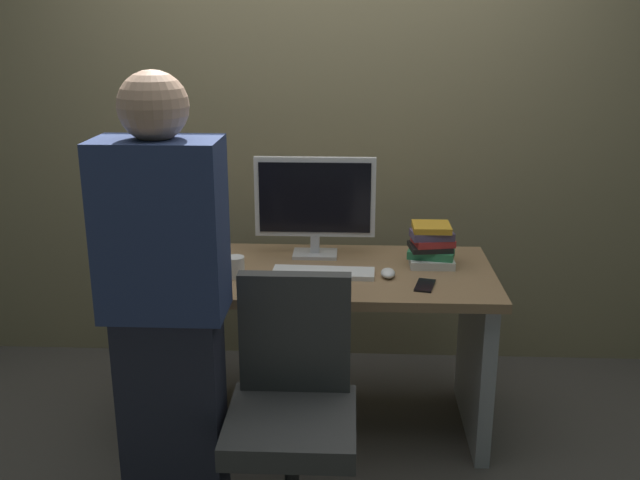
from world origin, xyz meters
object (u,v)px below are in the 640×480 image
(person_at_desk, at_px, (167,316))
(keyboard, at_px, (323,273))
(book_stack, at_px, (431,246))
(mouse, at_px, (388,273))
(office_chair, at_px, (293,425))
(monitor, at_px, (315,201))
(desk, at_px, (321,319))
(cell_phone, at_px, (425,285))
(cup_near_keyboard, at_px, (235,267))
(cup_by_monitor, at_px, (202,247))

(person_at_desk, distance_m, keyboard, 0.84)
(book_stack, bearing_deg, mouse, -139.86)
(person_at_desk, distance_m, book_stack, 1.27)
(office_chair, relative_size, person_at_desk, 0.57)
(office_chair, relative_size, mouse, 9.40)
(mouse, bearing_deg, monitor, 139.99)
(desk, distance_m, cell_phone, 0.52)
(person_at_desk, distance_m, monitor, 1.05)
(person_at_desk, height_order, keyboard, person_at_desk)
(mouse, height_order, cup_near_keyboard, cup_near_keyboard)
(desk, height_order, cup_near_keyboard, cup_near_keyboard)
(cup_by_monitor, bearing_deg, desk, -17.16)
(desk, relative_size, monitor, 2.76)
(monitor, xyz_separation_m, cell_phone, (0.47, -0.37, -0.25))
(cup_near_keyboard, bearing_deg, book_stack, 12.98)
(mouse, bearing_deg, desk, 165.04)
(office_chair, bearing_deg, mouse, 61.53)
(monitor, bearing_deg, cup_near_keyboard, -136.99)
(office_chair, height_order, cell_phone, office_chair)
(person_at_desk, xyz_separation_m, keyboard, (0.49, 0.68, -0.08))
(desk, height_order, monitor, monitor)
(office_chair, xyz_separation_m, book_stack, (0.55, 0.81, 0.41))
(mouse, bearing_deg, cell_phone, -35.80)
(desk, height_order, book_stack, book_stack)
(cup_by_monitor, xyz_separation_m, cell_phone, (0.98, -0.35, -0.04))
(book_stack, bearing_deg, person_at_desk, -139.09)
(keyboard, bearing_deg, monitor, 102.99)
(desk, bearing_deg, person_at_desk, -122.71)
(keyboard, height_order, cup_by_monitor, cup_by_monitor)
(mouse, height_order, cell_phone, mouse)
(cup_near_keyboard, xyz_separation_m, cup_by_monitor, (-0.20, 0.27, -0.00))
(office_chair, xyz_separation_m, cup_near_keyboard, (-0.29, 0.62, 0.36))
(keyboard, bearing_deg, desk, 105.34)
(monitor, height_order, keyboard, monitor)
(office_chair, xyz_separation_m, person_at_desk, (-0.41, -0.02, 0.41))
(office_chair, bearing_deg, monitor, 88.09)
(cup_near_keyboard, bearing_deg, cell_phone, -5.62)
(monitor, bearing_deg, office_chair, -91.91)
(monitor, relative_size, cup_near_keyboard, 6.12)
(desk, bearing_deg, book_stack, 10.35)
(cup_near_keyboard, bearing_deg, keyboard, 6.13)
(keyboard, bearing_deg, mouse, -0.28)
(mouse, distance_m, cell_phone, 0.18)
(monitor, bearing_deg, cell_phone, -38.75)
(cup_near_keyboard, bearing_deg, office_chair, -65.12)
(office_chair, xyz_separation_m, cup_by_monitor, (-0.48, 0.89, 0.36))
(mouse, height_order, cup_by_monitor, cup_by_monitor)
(desk, height_order, person_at_desk, person_at_desk)
(mouse, distance_m, book_stack, 0.26)
(office_chair, height_order, book_stack, office_chair)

